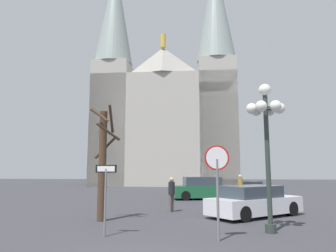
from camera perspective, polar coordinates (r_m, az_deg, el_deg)
name	(u,v)px	position (r m, az deg, el deg)	size (l,w,h in m)	color
cathedral	(165,108)	(42.84, -0.46, 3.24)	(18.99, 11.09, 31.70)	#ADA89E
stop_sign	(217,173)	(9.66, 8.96, -8.54)	(0.75, 0.15, 2.81)	slate
one_way_arrow_sign	(106,190)	(10.38, -11.31, -11.33)	(0.69, 0.07, 2.23)	slate
street_lamp	(266,124)	(11.34, 17.46, 0.30)	(1.33, 1.21, 5.06)	#2D3833
bare_tree	(103,161)	(13.35, -11.80, -6.26)	(1.27, 1.29, 4.77)	#473323
parked_car_near_white	(254,202)	(14.86, 15.38, -13.17)	(4.67, 4.18, 1.36)	silver
parked_car_far_green	(204,189)	(22.60, 6.63, -11.28)	(4.73, 2.54, 1.56)	#1E5B38
pedestrian_walking	(172,191)	(15.89, 0.66, -11.72)	(0.32, 0.32, 1.69)	#594C47
pedestrian_standing	(240,186)	(20.34, 13.05, -10.55)	(0.32, 0.32, 1.76)	#33663F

